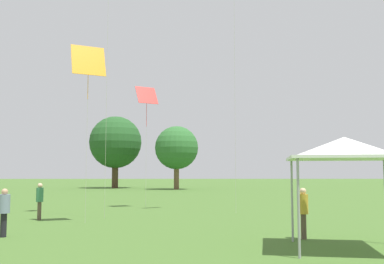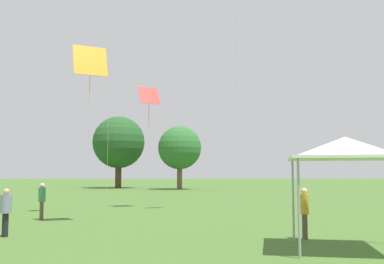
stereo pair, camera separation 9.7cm
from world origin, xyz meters
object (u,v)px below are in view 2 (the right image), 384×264
(kite_3, at_px, (90,62))
(kite_2, at_px, (149,97))
(person_standing_5, at_px, (6,208))
(canopy_tent, at_px, (345,149))
(distant_tree_1, at_px, (180,148))
(person_standing_1, at_px, (304,208))
(person_standing_0, at_px, (42,198))
(distant_tree_0, at_px, (119,142))

(kite_3, bearing_deg, kite_2, 97.48)
(person_standing_5, relative_size, canopy_tent, 0.45)
(canopy_tent, xyz_separation_m, kite_2, (-7.03, 15.31, 4.10))
(person_standing_5, distance_m, distant_tree_1, 43.34)
(kite_2, xyz_separation_m, distant_tree_1, (1.35, 30.28, -1.60))
(person_standing_1, bearing_deg, kite_3, -47.72)
(kite_3, bearing_deg, distant_tree_1, 105.33)
(person_standing_0, relative_size, person_standing_5, 1.03)
(distant_tree_0, height_order, distant_tree_1, distant_tree_0)
(person_standing_0, distance_m, distant_tree_1, 37.91)
(person_standing_0, bearing_deg, kite_2, -13.63)
(canopy_tent, relative_size, kite_2, 0.48)
(person_standing_1, height_order, canopy_tent, canopy_tent)
(person_standing_0, distance_m, kite_3, 6.73)
(person_standing_0, relative_size, canopy_tent, 0.46)
(person_standing_5, distance_m, canopy_tent, 11.31)
(person_standing_0, xyz_separation_m, kite_3, (2.46, -1.49, 6.08))
(person_standing_0, xyz_separation_m, distant_tree_0, (-3.02, 42.19, 5.39))
(kite_2, bearing_deg, kite_3, -85.56)
(person_standing_1, bearing_deg, person_standing_0, -48.02)
(person_standing_1, height_order, kite_3, kite_3)
(person_standing_1, height_order, person_standing_5, person_standing_1)
(distant_tree_0, bearing_deg, person_standing_5, -85.69)
(canopy_tent, xyz_separation_m, distant_tree_1, (-5.68, 45.59, 2.50))
(canopy_tent, bearing_deg, distant_tree_0, 105.90)
(distant_tree_0, bearing_deg, kite_3, -82.84)
(person_standing_1, relative_size, person_standing_5, 1.02)
(kite_2, height_order, kite_3, kite_3)
(kite_2, bearing_deg, canopy_tent, -48.27)
(kite_3, bearing_deg, person_standing_0, 168.95)
(person_standing_1, height_order, kite_2, kite_2)
(kite_3, bearing_deg, person_standing_1, -9.77)
(distant_tree_0, bearing_deg, person_standing_0, -85.90)
(kite_3, height_order, distant_tree_1, distant_tree_1)
(person_standing_0, relative_size, distant_tree_1, 0.21)
(kite_2, bearing_deg, person_standing_5, -89.67)
(person_standing_5, xyz_separation_m, kite_3, (1.88, 4.10, 6.13))
(person_standing_5, relative_size, distant_tree_0, 0.16)
(canopy_tent, bearing_deg, person_standing_5, 165.56)
(person_standing_5, xyz_separation_m, distant_tree_1, (5.12, 42.81, 4.41))
(person_standing_1, bearing_deg, person_standing_5, -21.47)
(person_standing_1, bearing_deg, canopy_tent, 89.52)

